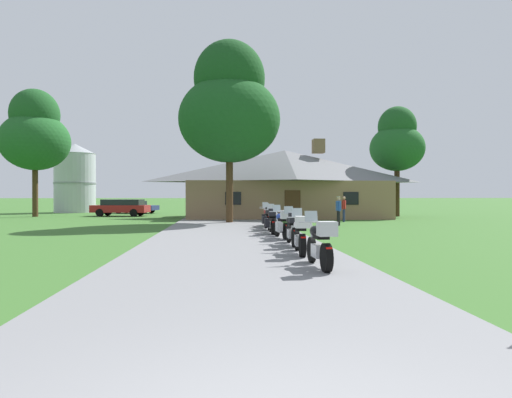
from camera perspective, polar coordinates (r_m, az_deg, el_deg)
The scene contains 18 objects.
ground_plane at distance 22.85m, azimuth -3.43°, elevation -3.91°, with size 500.00×500.00×0.00m, color #386628.
asphalt_driveway at distance 20.86m, azimuth -3.35°, elevation -4.25°, with size 6.40×80.00×0.06m, color slate.
motorcycle_black_nearest_to_camera at distance 10.56m, azimuth 8.17°, elevation -5.69°, with size 0.66×2.08×1.30m.
motorcycle_white_second_in_row at distance 12.93m, azimuth 5.65°, elevation -4.55°, with size 0.66×2.08×1.30m.
motorcycle_black_third_in_row at distance 15.23m, azimuth 4.65°, elevation -3.79°, with size 0.66×2.08×1.30m.
motorcycle_blue_fourth_in_row at distance 17.53m, azimuth 3.45°, elevation -3.26°, with size 0.87×2.08×1.30m.
motorcycle_orange_fifth_in_row at distance 19.75m, azimuth 2.10°, elevation -2.84°, with size 0.74×2.08×1.30m.
motorcycle_red_sixth_in_row at distance 22.03m, azimuth 1.60°, elevation -2.49°, with size 0.75×2.08×1.30m.
motorcycle_red_farthest_in_row at distance 24.34m, azimuth 1.49°, elevation -2.21°, with size 0.74×2.08×1.30m.
stone_lodge at distance 35.28m, azimuth 3.70°, elevation 2.06°, with size 15.76×8.24×6.18m.
bystander_red_shirt_near_lodge at distance 29.94m, azimuth 11.13°, elevation -1.10°, with size 0.35×0.51×1.67m.
bystander_blue_shirt_beside_signpost at distance 26.33m, azimuth 10.46°, elevation -1.27°, with size 0.23×0.55×1.69m.
tree_left_far at distance 40.89m, azimuth -26.33°, elevation 7.47°, with size 5.49×5.49×10.38m.
tree_right_of_lodge at distance 39.08m, azimuth 17.52°, elevation 6.93°, with size 4.45×4.45×9.10m.
tree_by_lodge_front at distance 28.55m, azimuth -3.40°, elevation 11.57°, with size 6.34×6.34×11.41m.
metal_silo_distant at distance 49.22m, azimuth -22.06°, elevation 2.48°, with size 4.14×4.14×6.99m.
parked_red_suv_far_left at distance 39.12m, azimuth -16.78°, elevation -0.96°, with size 4.81×2.46×1.40m.
parked_navy_sedan_far_left at distance 44.58m, azimuth -15.17°, elevation -0.96°, with size 4.54×2.89×1.20m.
Camera 1 is at (-0.33, -2.78, 1.75)m, focal length 31.41 mm.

